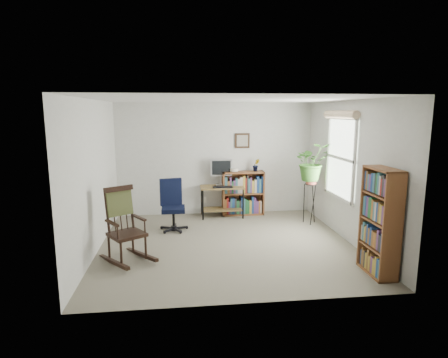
{
  "coord_description": "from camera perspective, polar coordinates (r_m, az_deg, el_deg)",
  "views": [
    {
      "loc": [
        -0.75,
        -5.99,
        2.21
      ],
      "look_at": [
        0.0,
        0.4,
        1.05
      ],
      "focal_mm": 30.0,
      "sensor_mm": 36.0,
      "label": 1
    }
  ],
  "objects": [
    {
      "name": "wall_right",
      "position": [
        6.71,
        18.54,
        1.03
      ],
      "size": [
        0.0,
        4.0,
        2.4
      ],
      "primitive_type": "cube",
      "color": "silver",
      "rests_on": "ground"
    },
    {
      "name": "floor",
      "position": [
        6.43,
        0.42,
        -9.89
      ],
      "size": [
        4.2,
        4.0,
        0.0
      ],
      "primitive_type": "cube",
      "color": "gray",
      "rests_on": "ground"
    },
    {
      "name": "spider_plant",
      "position": [
        7.47,
        13.35,
        5.29
      ],
      "size": [
        1.69,
        1.88,
        1.47
      ],
      "primitive_type": "imported",
      "color": "#387027",
      "rests_on": "plant_stand"
    },
    {
      "name": "wall_back",
      "position": [
        8.08,
        -1.33,
        3.05
      ],
      "size": [
        4.2,
        0.0,
        2.4
      ],
      "primitive_type": "cube",
      "color": "silver",
      "rests_on": "ground"
    },
    {
      "name": "window",
      "position": [
        6.93,
        17.29,
        3.06
      ],
      "size": [
        0.12,
        1.2,
        1.5
      ],
      "primitive_type": null,
      "color": "silver",
      "rests_on": "wall_right"
    },
    {
      "name": "keyboard",
      "position": [
        7.77,
        -0.22,
        -1.22
      ],
      "size": [
        0.4,
        0.15,
        0.02
      ],
      "primitive_type": "cube",
      "color": "black",
      "rests_on": "desk"
    },
    {
      "name": "wall_front",
      "position": [
        4.18,
        3.87,
        -3.79
      ],
      "size": [
        4.2,
        0.0,
        2.4
      ],
      "primitive_type": "cube",
      "color": "silver",
      "rests_on": "ground"
    },
    {
      "name": "office_chair",
      "position": [
        7.06,
        -7.74,
        -3.96
      ],
      "size": [
        0.64,
        0.64,
        0.98
      ],
      "primitive_type": null,
      "rotation": [
        0.0,
        0.0,
        0.23
      ],
      "color": "black",
      "rests_on": "floor"
    },
    {
      "name": "wall_left",
      "position": [
        6.22,
        -19.14,
        0.31
      ],
      "size": [
        0.0,
        4.0,
        2.4
      ],
      "primitive_type": "cube",
      "color": "silver",
      "rests_on": "ground"
    },
    {
      "name": "plant_stand",
      "position": [
        7.64,
        13.0,
        -3.2
      ],
      "size": [
        0.29,
        0.29,
        0.94
      ],
      "primitive_type": null,
      "rotation": [
        0.0,
        0.0,
        0.14
      ],
      "color": "black",
      "rests_on": "floor"
    },
    {
      "name": "desk",
      "position": [
        7.96,
        -0.31,
        -3.45
      ],
      "size": [
        0.91,
        0.5,
        0.66
      ],
      "primitive_type": null,
      "color": "olive",
      "rests_on": "floor"
    },
    {
      "name": "ceiling",
      "position": [
        6.04,
        0.46,
        12.03
      ],
      "size": [
        4.2,
        4.0,
        0.0
      ],
      "primitive_type": "cube",
      "color": "silver",
      "rests_on": "ground"
    },
    {
      "name": "rocking_chair",
      "position": [
        5.75,
        -14.64,
        -6.7
      ],
      "size": [
        1.03,
        1.14,
        1.14
      ],
      "primitive_type": null,
      "rotation": [
        0.0,
        0.0,
        0.59
      ],
      "color": "black",
      "rests_on": "floor"
    },
    {
      "name": "potted_plant_small",
      "position": [
        8.07,
        4.9,
        1.57
      ],
      "size": [
        0.13,
        0.24,
        0.11
      ],
      "primitive_type": "imported",
      "color": "#387027",
      "rests_on": "low_bookshelf"
    },
    {
      "name": "framed_picture",
      "position": [
        8.09,
        2.81,
        5.85
      ],
      "size": [
        0.32,
        0.04,
        0.32
      ],
      "primitive_type": null,
      "color": "black",
      "rests_on": "wall_back"
    },
    {
      "name": "low_bookshelf",
      "position": [
        8.11,
        2.92,
        -2.16
      ],
      "size": [
        0.9,
        0.3,
        0.95
      ],
      "primitive_type": null,
      "color": "brown",
      "rests_on": "floor"
    },
    {
      "name": "monitor",
      "position": [
        7.98,
        -0.43,
        1.04
      ],
      "size": [
        0.46,
        0.16,
        0.56
      ],
      "primitive_type": null,
      "color": "#AFB0B4",
      "rests_on": "desk"
    },
    {
      "name": "tall_bookshelf",
      "position": [
        5.52,
        22.67,
        -6.05
      ],
      "size": [
        0.28,
        0.65,
        1.48
      ],
      "primitive_type": null,
      "color": "brown",
      "rests_on": "floor"
    }
  ]
}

